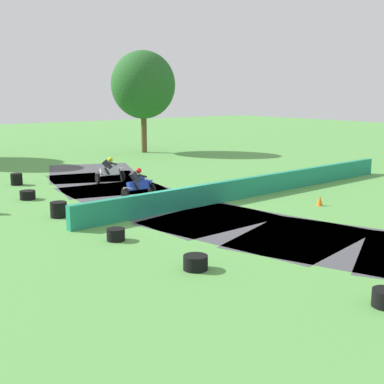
{
  "coord_description": "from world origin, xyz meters",
  "views": [
    {
      "loc": [
        -12.2,
        -16.73,
        4.82
      ],
      "look_at": [
        0.1,
        -0.92,
        0.9
      ],
      "focal_mm": 48.59,
      "sensor_mm": 36.0,
      "label": 1
    }
  ],
  "objects_px": {
    "motorcycle_chase_blue": "(139,184)",
    "tire_stack_near": "(17,179)",
    "tire_stack_far": "(116,235)",
    "tire_stack_extra_a": "(196,262)",
    "motorcycle_lead_white": "(111,171)",
    "tire_stack_mid_b": "(59,210)",
    "traffic_cone": "(320,201)",
    "tire_stack_mid_a": "(28,195)"
  },
  "relations": [
    {
      "from": "motorcycle_chase_blue",
      "to": "tire_stack_near",
      "type": "bearing_deg",
      "value": 115.91
    },
    {
      "from": "tire_stack_far",
      "to": "tire_stack_near",
      "type": "bearing_deg",
      "value": 85.17
    },
    {
      "from": "motorcycle_chase_blue",
      "to": "tire_stack_far",
      "type": "xyz_separation_m",
      "value": [
        -4.29,
        -5.37,
        -0.45
      ]
    },
    {
      "from": "motorcycle_chase_blue",
      "to": "tire_stack_near",
      "type": "height_order",
      "value": "motorcycle_chase_blue"
    },
    {
      "from": "tire_stack_mid_a",
      "to": "motorcycle_chase_blue",
      "type": "bearing_deg",
      "value": -33.92
    },
    {
      "from": "motorcycle_lead_white",
      "to": "tire_stack_mid_a",
      "type": "bearing_deg",
      "value": -162.36
    },
    {
      "from": "tire_stack_near",
      "to": "tire_stack_mid_a",
      "type": "distance_m",
      "value": 4.03
    },
    {
      "from": "motorcycle_lead_white",
      "to": "tire_stack_extra_a",
      "type": "xyz_separation_m",
      "value": [
        -4.98,
        -13.62,
        -0.43
      ]
    },
    {
      "from": "motorcycle_chase_blue",
      "to": "tire_stack_mid_a",
      "type": "relative_size",
      "value": 2.46
    },
    {
      "from": "motorcycle_lead_white",
      "to": "tire_stack_far",
      "type": "bearing_deg",
      "value": -118.35
    },
    {
      "from": "tire_stack_mid_a",
      "to": "tire_stack_mid_b",
      "type": "relative_size",
      "value": 1.07
    },
    {
      "from": "tire_stack_mid_b",
      "to": "tire_stack_far",
      "type": "distance_m",
      "value": 4.16
    },
    {
      "from": "tire_stack_extra_a",
      "to": "tire_stack_far",
      "type": "bearing_deg",
      "value": 94.8
    },
    {
      "from": "tire_stack_near",
      "to": "tire_stack_mid_b",
      "type": "relative_size",
      "value": 0.94
    },
    {
      "from": "traffic_cone",
      "to": "tire_stack_extra_a",
      "type": "bearing_deg",
      "value": -161.51
    },
    {
      "from": "tire_stack_mid_b",
      "to": "motorcycle_lead_white",
      "type": "bearing_deg",
      "value": 46.09
    },
    {
      "from": "motorcycle_chase_blue",
      "to": "tire_stack_mid_a",
      "type": "distance_m",
      "value": 5.04
    },
    {
      "from": "tire_stack_far",
      "to": "traffic_cone",
      "type": "distance_m",
      "value": 9.5
    },
    {
      "from": "tire_stack_near",
      "to": "tire_stack_mid_a",
      "type": "xyz_separation_m",
      "value": [
        -0.89,
        -3.93,
        -0.1
      ]
    },
    {
      "from": "traffic_cone",
      "to": "tire_stack_mid_b",
      "type": "bearing_deg",
      "value": 152.98
    },
    {
      "from": "tire_stack_near",
      "to": "tire_stack_mid_a",
      "type": "bearing_deg",
      "value": -102.83
    },
    {
      "from": "tire_stack_near",
      "to": "tire_stack_mid_a",
      "type": "relative_size",
      "value": 0.87
    },
    {
      "from": "motorcycle_chase_blue",
      "to": "tire_stack_mid_b",
      "type": "distance_m",
      "value": 4.62
    },
    {
      "from": "tire_stack_near",
      "to": "traffic_cone",
      "type": "bearing_deg",
      "value": -56.67
    },
    {
      "from": "motorcycle_chase_blue",
      "to": "tire_stack_extra_a",
      "type": "xyz_separation_m",
      "value": [
        -3.97,
        -9.18,
        -0.45
      ]
    },
    {
      "from": "motorcycle_lead_white",
      "to": "tire_stack_mid_b",
      "type": "height_order",
      "value": "motorcycle_lead_white"
    },
    {
      "from": "motorcycle_chase_blue",
      "to": "tire_stack_far",
      "type": "distance_m",
      "value": 6.89
    },
    {
      "from": "tire_stack_mid_b",
      "to": "traffic_cone",
      "type": "bearing_deg",
      "value": -27.02
    },
    {
      "from": "motorcycle_chase_blue",
      "to": "tire_stack_mid_a",
      "type": "xyz_separation_m",
      "value": [
        -4.16,
        2.8,
        -0.45
      ]
    },
    {
      "from": "tire_stack_extra_a",
      "to": "motorcycle_lead_white",
      "type": "bearing_deg",
      "value": 69.93
    },
    {
      "from": "tire_stack_mid_a",
      "to": "tire_stack_extra_a",
      "type": "height_order",
      "value": "same"
    },
    {
      "from": "tire_stack_near",
      "to": "traffic_cone",
      "type": "xyz_separation_m",
      "value": [
        8.45,
        -12.85,
        -0.08
      ]
    },
    {
      "from": "motorcycle_lead_white",
      "to": "tire_stack_near",
      "type": "xyz_separation_m",
      "value": [
        -4.27,
        2.28,
        -0.33
      ]
    },
    {
      "from": "tire_stack_mid_b",
      "to": "traffic_cone",
      "type": "height_order",
      "value": "tire_stack_mid_b"
    },
    {
      "from": "tire_stack_mid_a",
      "to": "tire_stack_mid_b",
      "type": "xyz_separation_m",
      "value": [
        -0.28,
        -4.01,
        0.1
      ]
    },
    {
      "from": "tire_stack_mid_a",
      "to": "tire_stack_near",
      "type": "bearing_deg",
      "value": 77.17
    },
    {
      "from": "tire_stack_far",
      "to": "tire_stack_mid_a",
      "type": "bearing_deg",
      "value": 89.1
    },
    {
      "from": "tire_stack_near",
      "to": "tire_stack_far",
      "type": "xyz_separation_m",
      "value": [
        -1.02,
        -12.1,
        -0.1
      ]
    },
    {
      "from": "motorcycle_chase_blue",
      "to": "tire_stack_mid_a",
      "type": "height_order",
      "value": "motorcycle_chase_blue"
    },
    {
      "from": "motorcycle_chase_blue",
      "to": "tire_stack_extra_a",
      "type": "height_order",
      "value": "motorcycle_chase_blue"
    },
    {
      "from": "tire_stack_far",
      "to": "tire_stack_extra_a",
      "type": "height_order",
      "value": "same"
    },
    {
      "from": "motorcycle_lead_white",
      "to": "tire_stack_extra_a",
      "type": "distance_m",
      "value": 14.51
    }
  ]
}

